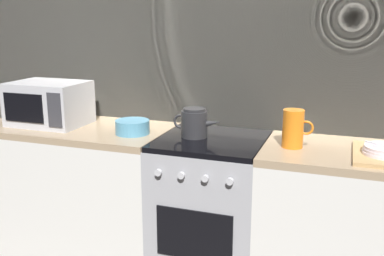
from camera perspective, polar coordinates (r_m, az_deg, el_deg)
back_wall at (r=2.75m, az=4.60°, el=6.41°), size 3.60×0.05×2.40m
counter_left at (r=3.02m, az=-14.26°, el=-8.03°), size 1.20×0.60×0.90m
stove_unit at (r=2.66m, az=2.44°, el=-10.75°), size 0.60×0.63×0.90m
counter_right at (r=2.57m, az=22.50°, el=-12.74°), size 1.20×0.60×0.90m
microwave at (r=2.95m, az=-17.88°, el=3.04°), size 0.46×0.35×0.27m
kettle at (r=2.51m, az=0.32°, el=0.66°), size 0.28×0.15×0.17m
mixing_bowl at (r=2.62m, az=-7.65°, el=0.14°), size 0.20×0.20×0.08m
pitcher at (r=2.37m, az=12.88°, el=-0.07°), size 0.16×0.11×0.20m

